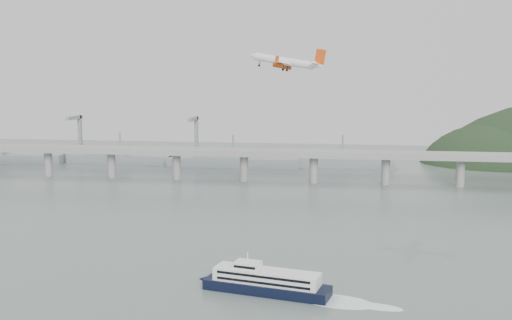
# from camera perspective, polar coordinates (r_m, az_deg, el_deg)

# --- Properties ---
(ground) EXTENTS (900.00, 900.00, 0.00)m
(ground) POSITION_cam_1_polar(r_m,az_deg,el_deg) (235.53, -1.98, -10.57)
(ground) COLOR slate
(ground) RESTS_ON ground
(bridge) EXTENTS (800.00, 22.00, 23.90)m
(bridge) POSITION_cam_1_polar(r_m,az_deg,el_deg) (425.57, 2.68, 0.23)
(bridge) COLOR gray
(bridge) RESTS_ON ground
(distant_fleet) EXTENTS (453.00, 60.90, 40.00)m
(distant_fleet) POSITION_cam_1_polar(r_m,az_deg,el_deg) (527.22, -13.52, 0.26)
(distant_fleet) COLOR gray
(distant_fleet) RESTS_ON ground
(ferry) EXTENTS (72.75, 23.99, 13.85)m
(ferry) POSITION_cam_1_polar(r_m,az_deg,el_deg) (212.88, 1.02, -11.54)
(ferry) COLOR black
(ferry) RESTS_ON ground
(airliner) EXTENTS (39.17, 36.18, 10.71)m
(airliner) POSITION_cam_1_polar(r_m,az_deg,el_deg) (292.70, 2.90, 9.33)
(airliner) COLOR white
(airliner) RESTS_ON ground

